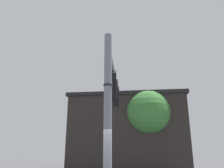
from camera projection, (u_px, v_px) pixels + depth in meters
signal_pole at (108, 113)px, 7.74m from camera, size 0.29×0.29×6.15m
mast_arm at (113, 73)px, 10.85m from camera, size 5.08×0.36×0.21m
traffic_light_nearest_pole at (112, 85)px, 10.10m from camera, size 0.54×0.49×1.31m
traffic_light_mid_inner at (114, 92)px, 11.26m from camera, size 0.54×0.49×1.31m
traffic_light_mid_outer at (115, 97)px, 12.42m from camera, size 0.54×0.49×1.31m
street_name_sign at (109, 87)px, 8.28m from camera, size 1.26×0.33×0.22m
storefront_building at (128, 133)px, 20.29m from camera, size 7.45×10.72×6.55m
tree_by_storefront at (148, 113)px, 18.32m from camera, size 3.74×3.74×6.66m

